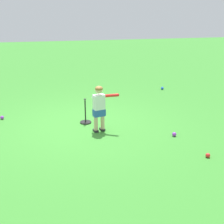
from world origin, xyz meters
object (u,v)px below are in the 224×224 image
at_px(play_ball_near_batter, 162,88).
at_px(play_ball_midfield, 174,134).
at_px(child_batter, 99,104).
at_px(play_ball_far_right, 2,118).
at_px(batting_tee, 86,119).
at_px(play_ball_far_left, 208,155).

relative_size(play_ball_near_batter, play_ball_midfield, 1.04).
distance_m(child_batter, play_ball_far_right, 2.72).
bearing_deg(play_ball_far_right, play_ball_near_batter, 109.65).
distance_m(play_ball_near_batter, batting_tee, 4.00).
xyz_separation_m(play_ball_midfield, batting_tee, (-1.26, -1.80, 0.06)).
bearing_deg(play_ball_near_batter, play_ball_midfield, -18.41).
xyz_separation_m(play_ball_near_batter, play_ball_far_left, (4.88, -1.06, -0.01)).
bearing_deg(batting_tee, play_ball_far_right, -109.53).
bearing_deg(batting_tee, play_ball_midfield, 55.08).
bearing_deg(play_ball_far_left, play_ball_near_batter, 167.77).
relative_size(play_ball_far_left, batting_tee, 0.14).
bearing_deg(play_ball_midfield, play_ball_far_left, 11.28).
distance_m(play_ball_far_right, batting_tee, 2.18).
relative_size(play_ball_midfield, play_ball_far_left, 1.08).
xyz_separation_m(play_ball_near_batter, play_ball_midfield, (3.82, -1.27, -0.00)).
height_order(child_batter, play_ball_far_left, child_batter).
bearing_deg(child_batter, play_ball_far_right, -120.01).
xyz_separation_m(child_batter, play_ball_far_left, (1.72, 1.77, -0.61)).
bearing_deg(play_ball_far_left, play_ball_midfield, -168.72).
bearing_deg(play_ball_near_batter, child_batter, -41.83).
xyz_separation_m(play_ball_far_right, batting_tee, (0.73, 2.05, 0.06)).
bearing_deg(play_ball_far_left, play_ball_far_right, -126.87).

